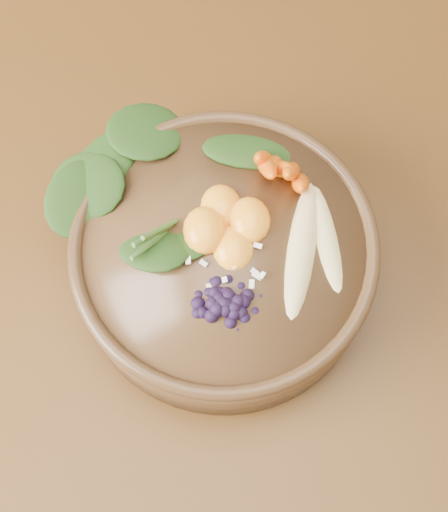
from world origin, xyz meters
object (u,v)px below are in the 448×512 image
at_px(carrot_cluster, 284,151).
at_px(mandarin_cluster, 227,219).
at_px(kale_heap, 178,174).
at_px(banana_halves, 316,237).
at_px(stoneware_bowl, 224,260).
at_px(blueberry_pile, 225,298).
at_px(dining_table, 219,345).

bearing_deg(carrot_cluster, mandarin_cluster, -129.81).
height_order(kale_heap, carrot_cluster, carrot_cluster).
distance_m(kale_heap, banana_halves, 0.15).
distance_m(stoneware_bowl, blueberry_pile, 0.09).
bearing_deg(blueberry_pile, stoneware_bowl, 87.49).
distance_m(mandarin_cluster, blueberry_pile, 0.08).
bearing_deg(dining_table, kale_heap, 105.13).
bearing_deg(dining_table, carrot_cluster, 61.56).
xyz_separation_m(kale_heap, mandarin_cluster, (0.04, -0.05, -0.01)).
xyz_separation_m(stoneware_bowl, mandarin_cluster, (0.00, 0.02, 0.06)).
relative_size(kale_heap, mandarin_cluster, 2.07).
bearing_deg(mandarin_cluster, stoneware_bowl, -101.71).
distance_m(kale_heap, carrot_cluster, 0.10).
height_order(stoneware_bowl, banana_halves, banana_halves).
height_order(carrot_cluster, blueberry_pile, carrot_cluster).
height_order(stoneware_bowl, blueberry_pile, blueberry_pile).
bearing_deg(mandarin_cluster, blueberry_pile, -94.64).
bearing_deg(stoneware_bowl, mandarin_cluster, 78.29).
height_order(dining_table, blueberry_pile, blueberry_pile).
bearing_deg(banana_halves, blueberry_pile, -141.51).
height_order(kale_heap, blueberry_pile, kale_heap).
distance_m(dining_table, kale_heap, 0.23).
relative_size(dining_table, blueberry_pile, 11.49).
bearing_deg(banana_halves, kale_heap, 156.45).
distance_m(stoneware_bowl, carrot_cluster, 0.13).
relative_size(kale_heap, banana_halves, 1.17).
height_order(mandarin_cluster, blueberry_pile, blueberry_pile).
distance_m(stoneware_bowl, kale_heap, 0.10).
relative_size(banana_halves, mandarin_cluster, 1.76).
relative_size(banana_halves, blueberry_pile, 1.21).
xyz_separation_m(dining_table, blueberry_pile, (0.01, -0.01, 0.19)).
distance_m(dining_table, carrot_cluster, 0.26).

